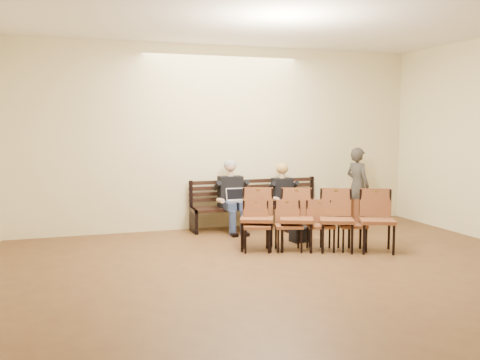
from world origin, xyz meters
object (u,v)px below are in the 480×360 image
at_px(bench, 257,217).
at_px(seated_woman, 284,199).
at_px(water_bottle, 296,200).
at_px(chair_row_front, 305,226).
at_px(laptop, 237,202).
at_px(chair_row_back, 316,220).
at_px(passerby, 358,180).
at_px(seated_man, 232,196).
at_px(bag, 300,234).

relative_size(bench, seated_woman, 2.29).
bearing_deg(water_bottle, seated_woman, 118.74).
bearing_deg(chair_row_front, bench, 108.18).
relative_size(seated_woman, water_bottle, 4.71).
height_order(laptop, water_bottle, laptop).
bearing_deg(laptop, seated_woman, 7.89).
height_order(bench, chair_row_back, chair_row_back).
bearing_deg(chair_row_back, passerby, 69.09).
bearing_deg(seated_man, chair_row_back, -66.83).
height_order(laptop, chair_row_front, chair_row_front).
height_order(bench, passerby, passerby).
height_order(seated_man, seated_woman, seated_man).
height_order(seated_man, chair_row_back, seated_man).
xyz_separation_m(water_bottle, chair_row_front, (-0.56, -1.60, -0.17)).
bearing_deg(bench, passerby, -3.39).
relative_size(bench, laptop, 7.66).
distance_m(laptop, chair_row_front, 1.76).
bearing_deg(bench, seated_man, -167.66).
bearing_deg(chair_row_back, bench, 120.98).
xyz_separation_m(water_bottle, chair_row_back, (-0.38, -1.65, -0.07)).
xyz_separation_m(bench, chair_row_front, (0.08, -1.97, 0.18)).
distance_m(seated_woman, water_bottle, 0.28).
relative_size(bag, passerby, 0.19).
bearing_deg(chair_row_back, seated_man, 136.71).
bearing_deg(seated_woman, passerby, -0.20).
xyz_separation_m(bench, seated_man, (-0.55, -0.12, 0.44)).
relative_size(seated_man, laptop, 3.90).
xyz_separation_m(seated_woman, laptop, (-1.02, -0.20, 0.01)).
distance_m(water_bottle, chair_row_front, 1.71).
height_order(passerby, chair_row_back, passerby).
xyz_separation_m(chair_row_front, chair_row_back, (0.18, -0.05, 0.09)).
xyz_separation_m(laptop, chair_row_back, (0.77, -1.70, -0.08)).
relative_size(laptop, passerby, 0.19).
bearing_deg(water_bottle, seated_man, 168.32).
distance_m(seated_man, laptop, 0.22).
distance_m(water_bottle, chair_row_back, 1.70).
bearing_deg(seated_woman, chair_row_front, -103.06).
bearing_deg(chair_row_back, seated_woman, 106.13).
xyz_separation_m(bag, chair_row_front, (-0.22, -0.63, 0.28)).
height_order(laptop, bag, laptop).
bearing_deg(passerby, bench, 70.21).
xyz_separation_m(water_bottle, passerby, (1.47, 0.24, 0.32)).
distance_m(bag, chair_row_back, 0.78).
relative_size(passerby, chair_row_front, 0.91).
bearing_deg(laptop, passerby, 1.01).
bearing_deg(bench, laptop, -147.82).
xyz_separation_m(seated_woman, chair_row_back, (-0.25, -1.90, -0.07)).
distance_m(seated_woman, passerby, 1.64).
relative_size(seated_man, bag, 3.98).
bearing_deg(water_bottle, laptop, 177.70).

